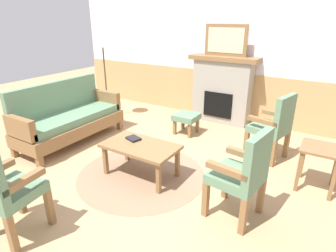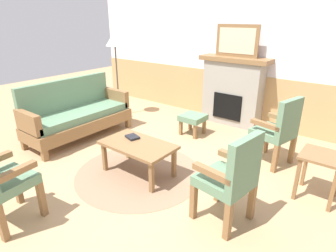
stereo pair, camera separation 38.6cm
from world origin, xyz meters
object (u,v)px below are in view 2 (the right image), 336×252
(book_on_table, at_px, (132,137))
(floor_lamp_by_couch, at_px, (115,45))
(side_table, at_px, (321,164))
(couch, at_px, (77,115))
(footstool, at_px, (193,119))
(armchair_near_fireplace, at_px, (231,176))
(fireplace, at_px, (233,91))
(armchair_by_window_left, at_px, (278,128))
(framed_picture, at_px, (237,41))
(coffee_table, at_px, (138,147))

(book_on_table, height_order, floor_lamp_by_couch, floor_lamp_by_couch)
(book_on_table, distance_m, side_table, 2.29)
(couch, distance_m, book_on_table, 1.51)
(footstool, xyz_separation_m, floor_lamp_by_couch, (-1.80, -0.08, 1.17))
(book_on_table, distance_m, armchair_near_fireplace, 1.56)
(fireplace, distance_m, book_on_table, 2.44)
(book_on_table, xyz_separation_m, footstool, (0.00, 1.49, -0.17))
(book_on_table, height_order, armchair_near_fireplace, armchair_near_fireplace)
(footstool, distance_m, armchair_by_window_left, 1.54)
(framed_picture, distance_m, side_table, 2.73)
(footstool, height_order, armchair_near_fireplace, armchair_near_fireplace)
(armchair_near_fireplace, bearing_deg, couch, 172.80)
(armchair_by_window_left, bearing_deg, fireplace, 137.71)
(coffee_table, relative_size, armchair_near_fireplace, 0.98)
(coffee_table, xyz_separation_m, book_on_table, (-0.18, 0.08, 0.07))
(coffee_table, distance_m, book_on_table, 0.21)
(couch, relative_size, coffee_table, 1.88)
(footstool, bearing_deg, armchair_by_window_left, -7.12)
(couch, distance_m, side_table, 3.71)
(fireplace, bearing_deg, footstool, -106.64)
(coffee_table, distance_m, side_table, 2.16)
(floor_lamp_by_couch, bearing_deg, side_table, -8.88)
(fireplace, xyz_separation_m, floor_lamp_by_couch, (-2.08, -1.01, 0.80))
(footstool, bearing_deg, armchair_near_fireplace, -47.75)
(framed_picture, bearing_deg, floor_lamp_by_couch, -154.01)
(couch, height_order, book_on_table, couch)
(framed_picture, relative_size, side_table, 1.45)
(framed_picture, height_order, floor_lamp_by_couch, framed_picture)
(couch, distance_m, coffee_table, 1.70)
(footstool, distance_m, floor_lamp_by_couch, 2.15)
(book_on_table, xyz_separation_m, side_table, (2.16, 0.79, -0.02))
(footstool, relative_size, armchair_near_fireplace, 0.41)
(fireplace, height_order, floor_lamp_by_couch, floor_lamp_by_couch)
(book_on_table, xyz_separation_m, armchair_near_fireplace, (1.54, -0.21, 0.08))
(fireplace, bearing_deg, couch, -128.40)
(armchair_by_window_left, bearing_deg, couch, -159.50)
(couch, bearing_deg, side_table, 9.49)
(coffee_table, bearing_deg, fireplace, 87.66)
(book_on_table, height_order, side_table, side_table)
(fireplace, height_order, footstool, fireplace)
(book_on_table, height_order, footstool, book_on_table)
(couch, bearing_deg, floor_lamp_by_couch, 103.81)
(footstool, bearing_deg, coffee_table, -83.61)
(framed_picture, xyz_separation_m, floor_lamp_by_couch, (-2.08, -1.01, -0.11))
(coffee_table, xyz_separation_m, armchair_near_fireplace, (1.37, -0.13, 0.15))
(floor_lamp_by_couch, bearing_deg, couch, -76.19)
(framed_picture, relative_size, armchair_by_window_left, 0.82)
(fireplace, height_order, armchair_near_fireplace, fireplace)
(fireplace, height_order, armchair_by_window_left, fireplace)
(armchair_by_window_left, height_order, floor_lamp_by_couch, floor_lamp_by_couch)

